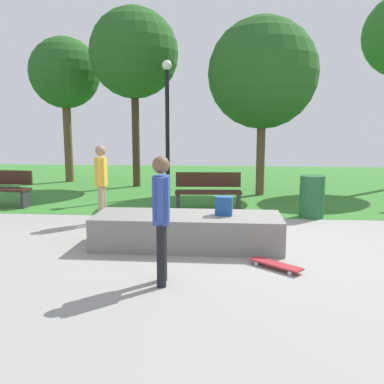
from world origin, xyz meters
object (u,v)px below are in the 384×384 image
at_px(concrete_ledge, 188,231).
at_px(park_bench_far_right, 208,190).
at_px(tree_tall_oak, 134,54).
at_px(tree_leaning_ash, 65,74).
at_px(backpack_on_ledge, 224,206).
at_px(park_bench_center_lawn, 0,188).
at_px(skater_performing_trick, 161,211).
at_px(trash_bin, 312,197).
at_px(skateboard_by_ledge, 276,264).
at_px(tree_broad_elm, 263,74).
at_px(skater_watching, 101,178).
at_px(lamp_post, 167,114).

relative_size(concrete_ledge, park_bench_far_right, 1.94).
xyz_separation_m(tree_tall_oak, tree_leaning_ash, (-2.76, 1.01, -0.48)).
height_order(backpack_on_ledge, park_bench_center_lawn, park_bench_center_lawn).
bearing_deg(concrete_ledge, park_bench_center_lawn, 148.23).
height_order(skater_performing_trick, trash_bin, skater_performing_trick).
relative_size(skateboard_by_ledge, tree_broad_elm, 0.15).
relative_size(skater_watching, trash_bin, 1.73).
bearing_deg(backpack_on_ledge, trash_bin, 56.59).
bearing_deg(backpack_on_ledge, concrete_ledge, -173.07).
bearing_deg(skater_performing_trick, concrete_ledge, 84.45).
height_order(concrete_ledge, trash_bin, trash_bin).
distance_m(concrete_ledge, trash_bin, 3.57).
height_order(skater_watching, lamp_post, lamp_post).
bearing_deg(skater_watching, tree_broad_elm, 47.83).
bearing_deg(backpack_on_ledge, tree_leaning_ash, 130.92).
bearing_deg(skater_performing_trick, skateboard_by_ledge, 24.33).
bearing_deg(park_bench_center_lawn, lamp_post, 25.94).
xyz_separation_m(skater_watching, park_bench_center_lawn, (-3.16, 1.62, -0.47)).
bearing_deg(park_bench_center_lawn, tree_leaning_ash, 90.75).
xyz_separation_m(skater_watching, skateboard_by_ledge, (3.34, -2.57, -0.89)).
height_order(concrete_ledge, tree_leaning_ash, tree_leaning_ash).
height_order(concrete_ledge, backpack_on_ledge, backpack_on_ledge).
relative_size(tree_tall_oak, tree_leaning_ash, 1.13).
bearing_deg(backpack_on_ledge, park_bench_center_lawn, 156.05).
distance_m(skater_watching, trash_bin, 4.64).
distance_m(tree_broad_elm, trash_bin, 4.40).
height_order(concrete_ledge, park_bench_far_right, park_bench_far_right).
distance_m(tree_broad_elm, lamp_post, 2.97).
xyz_separation_m(concrete_ledge, park_bench_far_right, (0.20, 3.15, 0.21)).
distance_m(backpack_on_ledge, park_bench_far_right, 3.16).
relative_size(park_bench_center_lawn, tree_broad_elm, 0.32).
xyz_separation_m(backpack_on_ledge, park_bench_far_right, (-0.41, 3.13, -0.23)).
xyz_separation_m(skater_watching, tree_broad_elm, (3.60, 3.97, 2.57)).
bearing_deg(skater_performing_trick, park_bench_center_lawn, 135.40).
distance_m(tree_tall_oak, trash_bin, 7.75).
xyz_separation_m(backpack_on_ledge, skater_watching, (-2.57, 1.53, 0.25)).
bearing_deg(park_bench_far_right, skateboard_by_ledge, -74.32).
xyz_separation_m(backpack_on_ledge, skateboard_by_ledge, (0.76, -1.04, -0.64)).
bearing_deg(trash_bin, lamp_post, 143.90).
relative_size(skater_performing_trick, tree_broad_elm, 0.32).
height_order(tree_broad_elm, lamp_post, tree_broad_elm).
bearing_deg(park_bench_center_lawn, skater_performing_trick, -44.60).
bearing_deg(tree_leaning_ash, concrete_ledge, -56.97).
bearing_deg(lamp_post, skater_watching, -103.81).
bearing_deg(tree_leaning_ash, tree_broad_elm, -19.76).
relative_size(backpack_on_ledge, tree_broad_elm, 0.06).
distance_m(skateboard_by_ledge, park_bench_center_lawn, 7.74).
distance_m(skater_watching, skateboard_by_ledge, 4.30).
bearing_deg(skater_watching, skateboard_by_ledge, -37.65).
distance_m(concrete_ledge, tree_broad_elm, 6.62).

